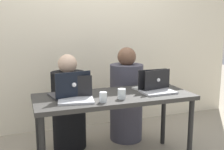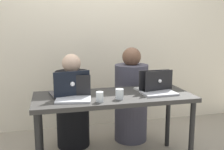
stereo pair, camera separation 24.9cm
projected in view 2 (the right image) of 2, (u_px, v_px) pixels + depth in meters
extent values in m
cube|color=beige|center=(93.00, 40.00, 3.48)|extent=(4.50, 0.10, 2.34)
cube|color=#2F2D2B|center=(114.00, 97.00, 2.48)|extent=(1.49, 0.61, 0.04)
cylinder|color=black|center=(192.00, 136.00, 2.46)|extent=(0.05, 0.05, 0.67)
cylinder|color=black|center=(40.00, 129.00, 2.62)|extent=(0.05, 0.05, 0.67)
cylinder|color=black|center=(168.00, 118.00, 2.94)|extent=(0.05, 0.05, 0.67)
cylinder|color=black|center=(73.00, 109.00, 2.94)|extent=(0.45, 0.45, 0.86)
sphere|color=beige|center=(71.00, 63.00, 2.85)|extent=(0.21, 0.21, 0.21)
cylinder|color=#464452|center=(131.00, 103.00, 3.10)|extent=(0.48, 0.48, 0.91)
sphere|color=brown|center=(132.00, 57.00, 3.00)|extent=(0.22, 0.22, 0.22)
cube|color=#37363B|center=(69.00, 94.00, 2.49)|extent=(0.37, 0.30, 0.02)
cube|color=black|center=(72.00, 84.00, 2.35)|extent=(0.33, 0.07, 0.23)
sphere|color=white|center=(72.00, 84.00, 2.34)|extent=(0.04, 0.04, 0.04)
cube|color=#B2B3BA|center=(159.00, 93.00, 2.50)|extent=(0.33, 0.23, 0.02)
cube|color=black|center=(154.00, 80.00, 2.58)|extent=(0.32, 0.02, 0.20)
sphere|color=white|center=(154.00, 80.00, 2.60)|extent=(0.04, 0.04, 0.04)
cube|color=silver|center=(152.00, 89.00, 2.67)|extent=(0.36, 0.28, 0.02)
cube|color=black|center=(159.00, 81.00, 2.55)|extent=(0.31, 0.08, 0.19)
sphere|color=white|center=(160.00, 81.00, 2.54)|extent=(0.03, 0.03, 0.03)
cube|color=silver|center=(73.00, 100.00, 2.28)|extent=(0.33, 0.25, 0.02)
cube|color=black|center=(74.00, 85.00, 2.36)|extent=(0.30, 0.06, 0.19)
sphere|color=white|center=(74.00, 85.00, 2.38)|extent=(0.03, 0.03, 0.03)
cylinder|color=white|center=(120.00, 94.00, 2.33)|extent=(0.07, 0.07, 0.09)
cylinder|color=silver|center=(120.00, 96.00, 2.33)|extent=(0.06, 0.06, 0.05)
cylinder|color=white|center=(100.00, 97.00, 2.24)|extent=(0.06, 0.06, 0.09)
cylinder|color=silver|center=(100.00, 99.00, 2.24)|extent=(0.06, 0.06, 0.05)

